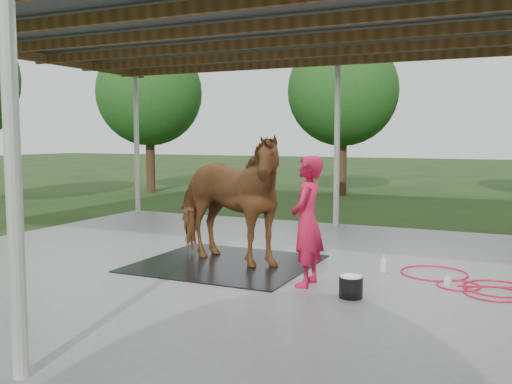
% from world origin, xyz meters
% --- Properties ---
extents(ground, '(100.00, 100.00, 0.00)m').
position_xyz_m(ground, '(0.00, 0.00, 0.00)').
color(ground, '#1E3814').
extents(concrete_slab, '(12.00, 10.00, 0.05)m').
position_xyz_m(concrete_slab, '(0.00, 0.00, 0.03)').
color(concrete_slab, slate).
rests_on(concrete_slab, ground).
extents(pavilion_structure, '(12.60, 10.60, 4.05)m').
position_xyz_m(pavilion_structure, '(0.00, -0.00, 3.97)').
color(pavilion_structure, beige).
rests_on(pavilion_structure, ground).
extents(tree_belt, '(28.00, 28.00, 5.80)m').
position_xyz_m(tree_belt, '(0.30, 0.90, 3.79)').
color(tree_belt, '#382314').
rests_on(tree_belt, ground).
extents(rubber_mat, '(2.75, 2.58, 0.02)m').
position_xyz_m(rubber_mat, '(-0.46, -0.00, 0.06)').
color(rubber_mat, black).
rests_on(rubber_mat, concrete_slab).
extents(horse, '(2.69, 1.71, 2.11)m').
position_xyz_m(horse, '(-0.46, -0.00, 1.12)').
color(horse, brown).
rests_on(horse, rubber_mat).
extents(handler, '(0.47, 0.69, 1.84)m').
position_xyz_m(handler, '(1.21, -0.72, 0.97)').
color(handler, '#B51335').
rests_on(handler, concrete_slab).
extents(wash_bucket, '(0.31, 0.31, 0.29)m').
position_xyz_m(wash_bucket, '(1.94, -1.07, 0.20)').
color(wash_bucket, black).
rests_on(wash_bucket, concrete_slab).
extents(soap_bottle_a, '(0.12, 0.12, 0.29)m').
position_xyz_m(soap_bottle_a, '(2.04, 0.47, 0.19)').
color(soap_bottle_a, silver).
rests_on(soap_bottle_a, concrete_slab).
extents(soap_bottle_b, '(0.10, 0.11, 0.18)m').
position_xyz_m(soap_bottle_b, '(3.03, 0.07, 0.14)').
color(soap_bottle_b, '#338CD8').
rests_on(soap_bottle_b, concrete_slab).
extents(hose_coil, '(2.12, 1.76, 0.02)m').
position_xyz_m(hose_coil, '(3.28, 0.31, 0.06)').
color(hose_coil, red).
rests_on(hose_coil, concrete_slab).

